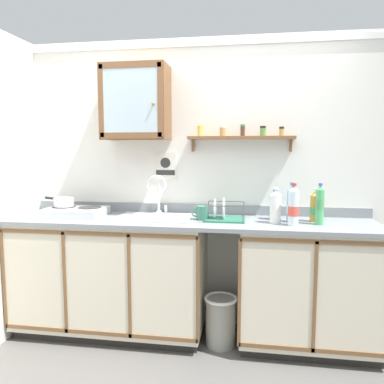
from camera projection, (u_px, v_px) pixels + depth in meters
name	position (u px, v px, depth m)	size (l,w,h in m)	color
floor	(184.00, 358.00, 2.80)	(5.87, 5.87, 0.00)	#565451
back_wall	(196.00, 184.00, 3.27)	(3.47, 0.07, 2.41)	silver
lower_cabinet_run	(111.00, 276.00, 3.15)	(1.54, 0.60, 0.93)	black
lower_cabinet_run_right	(308.00, 287.00, 2.90)	(1.04, 0.60, 0.93)	black
countertop	(190.00, 222.00, 2.99)	(2.83, 0.62, 0.03)	gray
backsplash	(196.00, 209.00, 3.26)	(2.83, 0.02, 0.08)	gray
sink	(155.00, 221.00, 3.08)	(0.59, 0.45, 0.47)	silver
hot_plate_stove	(76.00, 212.00, 3.15)	(0.47, 0.34, 0.07)	silver
saucepan	(63.00, 202.00, 3.19)	(0.30, 0.19, 0.07)	silver
bottle_juice_amber_0	(315.00, 207.00, 2.90)	(0.08, 0.08, 0.25)	gold
bottle_water_blue_1	(292.00, 205.00, 2.88)	(0.08, 0.08, 0.30)	#8CB7E0
bottle_water_clear_2	(293.00, 207.00, 2.75)	(0.08, 0.08, 0.31)	silver
bottle_soda_green_3	(320.00, 205.00, 2.78)	(0.06, 0.06, 0.30)	#4CB266
bottle_opaque_white_4	(275.00, 207.00, 2.83)	(0.09, 0.09, 0.27)	white
bottle_detergent_teal_5	(275.00, 206.00, 2.98)	(0.08, 0.08, 0.24)	teal
dish_rack	(224.00, 216.00, 2.98)	(0.31, 0.27, 0.17)	#26664C
mug	(202.00, 213.00, 2.98)	(0.13, 0.09, 0.11)	#337259
wall_cabinet	(136.00, 103.00, 3.11)	(0.53, 0.31, 0.60)	brown
spice_shelf	(240.00, 137.00, 3.08)	(0.85, 0.14, 0.22)	brown
warning_sign	(166.00, 166.00, 3.27)	(0.19, 0.01, 0.24)	silver
trash_bin	(221.00, 320.00, 2.95)	(0.26, 0.26, 0.39)	gray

